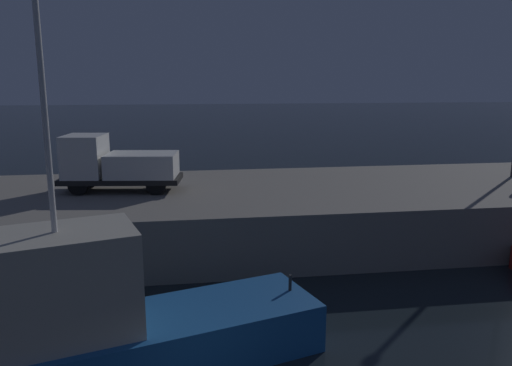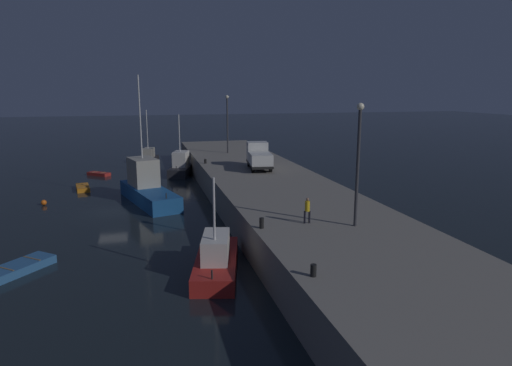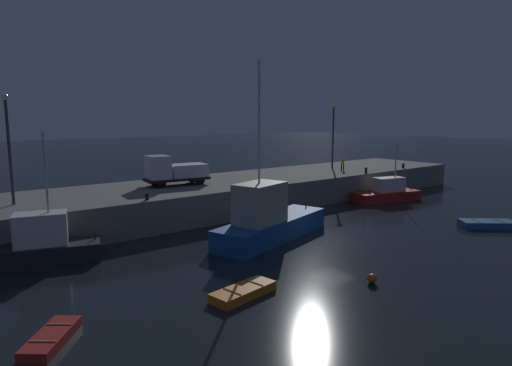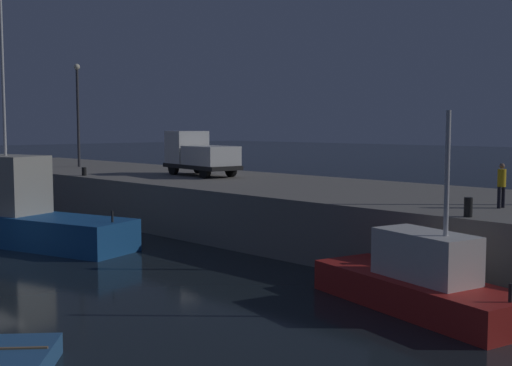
% 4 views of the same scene
% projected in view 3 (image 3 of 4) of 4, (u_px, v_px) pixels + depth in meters
% --- Properties ---
extents(ground_plane, '(320.00, 320.00, 0.00)m').
position_uv_depth(ground_plane, '(333.00, 242.00, 30.31)').
color(ground_plane, black).
extents(pier_quay, '(62.71, 10.63, 2.59)m').
position_uv_depth(pier_quay, '(217.00, 195.00, 41.37)').
color(pier_quay, gray).
rests_on(pier_quay, ground).
extents(fishing_trawler_red, '(7.66, 4.25, 7.75)m').
position_uv_depth(fishing_trawler_red, '(37.00, 246.00, 25.83)').
color(fishing_trawler_red, '#232328').
rests_on(fishing_trawler_red, ground).
extents(fishing_boat_blue, '(10.98, 5.72, 12.20)m').
position_uv_depth(fishing_boat_blue, '(268.00, 220.00, 30.73)').
color(fishing_boat_blue, '#195193').
rests_on(fishing_boat_blue, ground).
extents(fishing_boat_white, '(7.62, 4.01, 6.03)m').
position_uv_depth(fishing_boat_white, '(387.00, 193.00, 45.28)').
color(fishing_boat_white, red).
rests_on(fishing_boat_white, ground).
extents(dinghy_orange_near, '(4.19, 3.90, 0.55)m').
position_uv_depth(dinghy_orange_near, '(488.00, 224.00, 34.50)').
color(dinghy_orange_near, '#2D6099').
rests_on(dinghy_orange_near, ground).
extents(rowboat_white_mid, '(2.80, 3.06, 0.45)m').
position_uv_depth(rowboat_white_mid, '(52.00, 338.00, 16.81)').
color(rowboat_white_mid, '#B22823').
rests_on(rowboat_white_mid, ground).
extents(dinghy_red_small, '(3.61, 1.84, 0.49)m').
position_uv_depth(dinghy_red_small, '(243.00, 292.00, 21.17)').
color(dinghy_red_small, orange).
rests_on(dinghy_red_small, ground).
extents(mooring_buoy_near, '(0.53, 0.53, 0.53)m').
position_uv_depth(mooring_buoy_near, '(372.00, 279.00, 22.80)').
color(mooring_buoy_near, orange).
rests_on(mooring_buoy_near, ground).
extents(lamp_post_west, '(0.44, 0.44, 7.53)m').
position_uv_depth(lamp_post_west, '(9.00, 140.00, 29.69)').
color(lamp_post_west, '#38383D').
rests_on(lamp_post_west, pier_quay).
extents(lamp_post_east, '(0.44, 0.44, 7.48)m').
position_uv_depth(lamp_post_east, '(333.00, 131.00, 51.61)').
color(lamp_post_east, '#38383D').
rests_on(lamp_post_east, pier_quay).
extents(utility_truck, '(5.84, 2.87, 2.69)m').
position_uv_depth(utility_truck, '(174.00, 171.00, 38.70)').
color(utility_truck, black).
rests_on(utility_truck, pier_quay).
extents(dockworker, '(0.31, 0.44, 1.64)m').
position_uv_depth(dockworker, '(343.00, 162.00, 49.28)').
color(dockworker, black).
rests_on(dockworker, pier_quay).
extents(bollard_west, '(0.28, 0.28, 0.65)m').
position_uv_depth(bollard_west, '(366.00, 170.00, 47.19)').
color(bollard_west, black).
rests_on(bollard_west, pier_quay).
extents(bollard_central, '(0.28, 0.28, 0.50)m').
position_uv_depth(bollard_central, '(147.00, 197.00, 31.97)').
color(bollard_central, black).
rests_on(bollard_central, pier_quay).
extents(bollard_east, '(0.28, 0.28, 0.56)m').
position_uv_depth(bollard_east, '(403.00, 166.00, 52.08)').
color(bollard_east, black).
rests_on(bollard_east, pier_quay).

